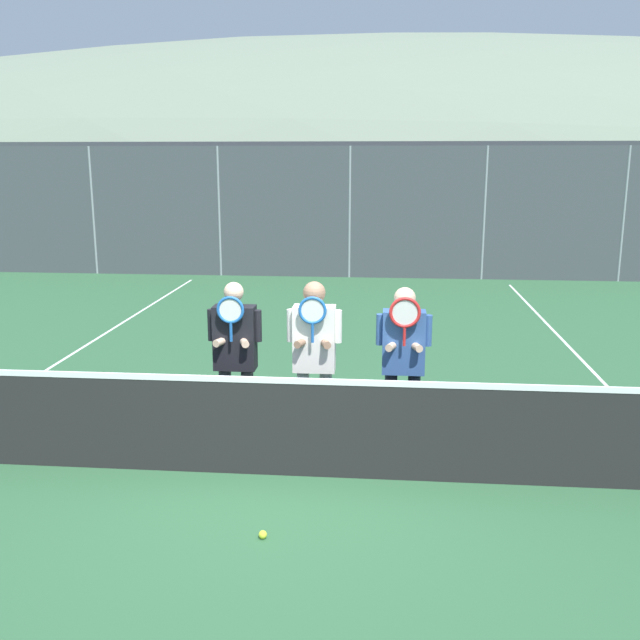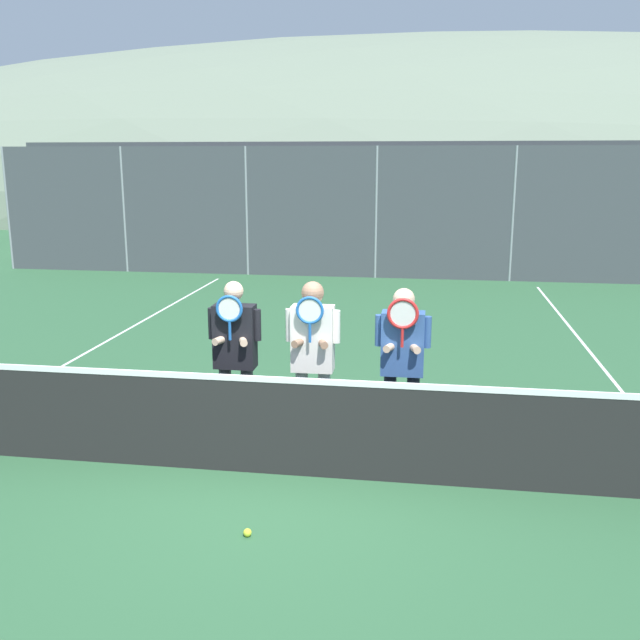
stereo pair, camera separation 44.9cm
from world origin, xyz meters
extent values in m
plane|color=#2D5B38|center=(0.00, 0.00, 0.00)|extent=(120.00, 120.00, 0.00)
ellipsoid|color=slate|center=(0.00, 53.06, 0.00)|extent=(117.57, 65.32, 22.86)
cube|color=beige|center=(-1.50, 19.32, 1.58)|extent=(20.88, 5.00, 3.15)
cube|color=#3D4247|center=(-1.50, 19.32, 3.33)|extent=(21.38, 5.50, 0.36)
cylinder|color=gray|center=(-6.71, 11.80, 1.65)|extent=(0.06, 0.06, 3.30)
cylinder|color=gray|center=(-3.35, 11.80, 1.65)|extent=(0.06, 0.06, 3.30)
cylinder|color=gray|center=(0.00, 11.80, 1.65)|extent=(0.06, 0.06, 3.30)
cylinder|color=gray|center=(3.35, 11.80, 1.65)|extent=(0.06, 0.06, 3.30)
cylinder|color=gray|center=(6.71, 11.80, 1.65)|extent=(0.06, 0.06, 3.30)
cube|color=#42474C|center=(0.00, 11.80, 1.65)|extent=(20.13, 0.02, 3.30)
cube|color=black|center=(0.00, 0.00, 0.47)|extent=(10.39, 0.02, 0.94)
cube|color=white|center=(0.00, 0.00, 0.96)|extent=(10.39, 0.03, 0.06)
cube|color=white|center=(-3.93, 3.00, 0.00)|extent=(0.05, 16.00, 0.01)
cube|color=white|center=(3.93, 3.00, 0.00)|extent=(0.05, 16.00, 0.01)
cylinder|color=#56565B|center=(-0.73, 0.70, 0.42)|extent=(0.13, 0.13, 0.85)
cylinder|color=#56565B|center=(-0.49, 0.70, 0.42)|extent=(0.13, 0.13, 0.85)
cube|color=black|center=(-0.61, 0.70, 1.18)|extent=(0.43, 0.22, 0.67)
sphere|color=#DBB293|center=(-0.61, 0.70, 1.67)|extent=(0.20, 0.20, 0.20)
cylinder|color=black|center=(-0.85, 0.70, 1.31)|extent=(0.08, 0.08, 0.33)
cylinder|color=black|center=(-0.37, 0.70, 1.31)|extent=(0.08, 0.08, 0.33)
cylinder|color=#DBB293|center=(-0.72, 0.61, 1.17)|extent=(0.16, 0.27, 0.08)
cylinder|color=#DBB293|center=(-0.50, 0.61, 1.17)|extent=(0.16, 0.27, 0.08)
cylinder|color=#1E5BAD|center=(-0.61, 0.52, 1.29)|extent=(0.03, 0.03, 0.20)
torus|color=#1E5BAD|center=(-0.61, 0.52, 1.52)|extent=(0.28, 0.03, 0.28)
cylinder|color=silver|center=(-0.61, 0.52, 1.52)|extent=(0.23, 0.00, 0.23)
cylinder|color=white|center=(0.10, 0.67, 0.43)|extent=(0.13, 0.13, 0.86)
cylinder|color=white|center=(0.34, 0.67, 0.43)|extent=(0.13, 0.13, 0.86)
cube|color=white|center=(0.22, 0.67, 1.20)|extent=(0.43, 0.22, 0.68)
sphere|color=#997056|center=(0.22, 0.67, 1.68)|extent=(0.23, 0.23, 0.23)
cylinder|color=white|center=(-0.02, 0.67, 1.33)|extent=(0.08, 0.08, 0.33)
cylinder|color=white|center=(0.46, 0.67, 1.33)|extent=(0.08, 0.08, 0.33)
cylinder|color=#997056|center=(0.11, 0.58, 1.19)|extent=(0.16, 0.27, 0.08)
cylinder|color=#997056|center=(0.33, 0.58, 1.19)|extent=(0.16, 0.27, 0.08)
cylinder|color=#1E5BAD|center=(0.22, 0.49, 1.31)|extent=(0.03, 0.03, 0.20)
torus|color=#1E5BAD|center=(0.22, 0.49, 1.53)|extent=(0.28, 0.03, 0.28)
cylinder|color=silver|center=(0.22, 0.49, 1.53)|extent=(0.23, 0.00, 0.23)
cylinder|color=#232838|center=(1.01, 0.78, 0.41)|extent=(0.13, 0.13, 0.83)
cylinder|color=#232838|center=(1.25, 0.78, 0.41)|extent=(0.13, 0.13, 0.83)
cube|color=#335693|center=(1.13, 0.78, 1.16)|extent=(0.43, 0.22, 0.66)
sphere|color=#DBB293|center=(1.13, 0.78, 1.62)|extent=(0.22, 0.22, 0.22)
cylinder|color=#335693|center=(0.89, 0.78, 1.29)|extent=(0.08, 0.08, 0.32)
cylinder|color=#335693|center=(1.37, 0.78, 1.29)|extent=(0.08, 0.08, 0.32)
cylinder|color=#DBB293|center=(1.02, 0.69, 1.14)|extent=(0.16, 0.27, 0.08)
cylinder|color=#DBB293|center=(1.24, 0.69, 1.14)|extent=(0.16, 0.27, 0.08)
cylinder|color=red|center=(1.13, 0.60, 1.26)|extent=(0.03, 0.03, 0.20)
torus|color=red|center=(1.13, 0.60, 1.51)|extent=(0.32, 0.03, 0.32)
cylinder|color=silver|center=(1.13, 0.60, 1.51)|extent=(0.26, 0.00, 0.26)
cube|color=#B2B7BC|center=(-6.92, 14.48, 0.69)|extent=(4.14, 1.81, 0.78)
cube|color=#2D3842|center=(-6.92, 14.48, 1.40)|extent=(2.28, 1.66, 0.64)
cylinder|color=black|center=(-5.57, 13.56, 0.30)|extent=(0.60, 0.16, 0.60)
cylinder|color=black|center=(-5.57, 15.40, 0.30)|extent=(0.60, 0.16, 0.60)
cylinder|color=black|center=(-8.26, 13.56, 0.30)|extent=(0.60, 0.16, 0.60)
cylinder|color=black|center=(-8.26, 15.40, 0.30)|extent=(0.60, 0.16, 0.60)
cube|color=#B2B7BC|center=(-2.02, 14.61, 0.68)|extent=(4.31, 1.71, 0.75)
cube|color=#2D3842|center=(-2.02, 14.61, 1.36)|extent=(2.37, 1.57, 0.62)
cylinder|color=black|center=(-0.62, 13.74, 0.30)|extent=(0.60, 0.16, 0.60)
cylinder|color=black|center=(-0.62, 15.48, 0.30)|extent=(0.60, 0.16, 0.60)
cylinder|color=black|center=(-3.42, 13.74, 0.30)|extent=(0.60, 0.16, 0.60)
cylinder|color=black|center=(-3.42, 15.48, 0.30)|extent=(0.60, 0.16, 0.60)
cube|color=#285638|center=(3.05, 14.35, 0.69)|extent=(4.47, 1.74, 0.78)
cube|color=#2D3842|center=(3.05, 14.35, 1.39)|extent=(2.46, 1.60, 0.63)
cylinder|color=black|center=(4.50, 13.46, 0.30)|extent=(0.60, 0.16, 0.60)
cylinder|color=black|center=(4.50, 15.24, 0.30)|extent=(0.60, 0.16, 0.60)
cylinder|color=black|center=(1.60, 13.46, 0.30)|extent=(0.60, 0.16, 0.60)
cylinder|color=black|center=(1.60, 15.24, 0.30)|extent=(0.60, 0.16, 0.60)
sphere|color=#CCDB33|center=(-0.01, -1.18, 0.03)|extent=(0.07, 0.07, 0.07)
camera|label=1|loc=(0.93, -6.33, 3.00)|focal=40.00mm
camera|label=2|loc=(1.37, -6.28, 3.00)|focal=40.00mm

